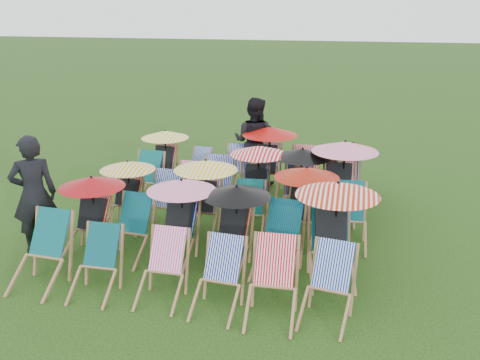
% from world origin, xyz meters
% --- Properties ---
extents(ground, '(100.00, 100.00, 0.00)m').
position_xyz_m(ground, '(0.00, 0.00, 0.00)').
color(ground, black).
rests_on(ground, ground).
extents(deckchair_0, '(0.72, 0.97, 1.01)m').
position_xyz_m(deckchair_0, '(-2.12, -2.20, 0.50)').
color(deckchair_0, '#9A6D47').
rests_on(deckchair_0, ground).
extents(deckchair_1, '(0.61, 0.84, 0.90)m').
position_xyz_m(deckchair_1, '(-1.25, -2.25, 0.45)').
color(deckchair_1, '#9A6D47').
rests_on(deckchair_1, ground).
extents(deckchair_2, '(0.61, 0.85, 0.91)m').
position_xyz_m(deckchair_2, '(-0.30, -2.19, 0.45)').
color(deckchair_2, '#9A6D47').
rests_on(deckchair_2, ground).
extents(deckchair_3, '(0.67, 0.88, 0.91)m').
position_xyz_m(deckchair_3, '(0.50, -2.28, 0.45)').
color(deckchair_3, '#9A6D47').
rests_on(deckchair_3, ground).
extents(deckchair_4, '(0.68, 0.93, 0.98)m').
position_xyz_m(deckchair_4, '(1.22, -2.31, 0.49)').
color(deckchair_4, '#9A6D47').
rests_on(deckchair_4, ground).
extents(deckchair_5, '(0.75, 0.95, 0.93)m').
position_xyz_m(deckchair_5, '(1.91, -2.21, 0.47)').
color(deckchair_5, '#9A6D47').
rests_on(deckchair_5, ground).
extents(deckchair_6, '(1.04, 1.10, 1.24)m').
position_xyz_m(deckchair_6, '(-1.96, -1.04, 0.65)').
color(deckchair_6, '#9A6D47').
rests_on(deckchair_6, ground).
extents(deckchair_7, '(0.69, 0.92, 0.95)m').
position_xyz_m(deckchair_7, '(-1.26, -1.12, 0.47)').
color(deckchair_7, '#9A6D47').
rests_on(deckchair_7, ground).
extents(deckchair_8, '(1.07, 1.13, 1.27)m').
position_xyz_m(deckchair_8, '(-0.49, -0.98, 0.67)').
color(deckchair_8, '#9A6D47').
rests_on(deckchair_8, ground).
extents(deckchair_9, '(1.05, 1.11, 1.25)m').
position_xyz_m(deckchair_9, '(0.38, -0.98, 0.66)').
color(deckchair_9, '#9A6D47').
rests_on(deckchair_9, ground).
extents(deckchair_10, '(0.79, 1.01, 1.01)m').
position_xyz_m(deckchair_10, '(1.11, -1.08, 0.51)').
color(deckchair_10, '#9A6D47').
rests_on(deckchair_10, ground).
extents(deckchair_11, '(1.21, 1.31, 1.43)m').
position_xyz_m(deckchair_11, '(1.90, -1.09, 0.76)').
color(deckchair_11, '#9A6D47').
rests_on(deckchair_11, ground).
extents(deckchair_12, '(0.99, 1.04, 1.17)m').
position_xyz_m(deckchair_12, '(-1.87, 0.13, 0.62)').
color(deckchair_12, '#9A6D47').
rests_on(deckchair_12, ground).
extents(deckchair_13, '(0.74, 0.97, 1.00)m').
position_xyz_m(deckchair_13, '(-1.13, -0.00, 0.50)').
color(deckchair_13, '#9A6D47').
rests_on(deckchair_13, ground).
extents(deckchair_14, '(1.09, 1.14, 1.30)m').
position_xyz_m(deckchair_14, '(-0.40, 0.06, 0.69)').
color(deckchair_14, '#9A6D47').
rests_on(deckchair_14, ground).
extents(deckchair_15, '(0.67, 0.89, 0.91)m').
position_xyz_m(deckchair_15, '(0.40, 0.10, 0.45)').
color(deckchair_15, '#9A6D47').
rests_on(deckchair_15, ground).
extents(deckchair_16, '(1.08, 1.15, 1.28)m').
position_xyz_m(deckchair_16, '(1.32, 0.07, 0.68)').
color(deckchair_16, '#9A6D47').
rests_on(deckchair_16, ground).
extents(deckchair_17, '(0.71, 0.95, 0.99)m').
position_xyz_m(deckchair_17, '(2.09, 0.09, 0.50)').
color(deckchair_17, '#9A6D47').
rests_on(deckchair_17, ground).
extents(deckchair_18, '(0.72, 0.95, 0.98)m').
position_xyz_m(deckchair_18, '(-1.99, 1.25, 0.49)').
color(deckchair_18, '#9A6D47').
rests_on(deckchair_18, ground).
extents(deckchair_19, '(0.59, 0.79, 0.83)m').
position_xyz_m(deckchair_19, '(-1.09, 1.24, 0.41)').
color(deckchair_19, '#9A6D47').
rests_on(deckchair_19, ground).
extents(deckchair_20, '(0.70, 0.95, 0.99)m').
position_xyz_m(deckchair_20, '(-0.44, 1.20, 0.50)').
color(deckchair_20, '#9A6D47').
rests_on(deckchair_20, ground).
extents(deckchair_21, '(1.09, 1.19, 1.30)m').
position_xyz_m(deckchair_21, '(0.33, 1.21, 0.68)').
color(deckchair_21, '#9A6D47').
rests_on(deckchair_21, ground).
extents(deckchair_22, '(1.08, 1.13, 1.28)m').
position_xyz_m(deckchair_22, '(1.13, 1.25, 0.67)').
color(deckchair_22, '#9A6D47').
rests_on(deckchair_22, ground).
extents(deckchair_23, '(1.22, 1.28, 1.45)m').
position_xyz_m(deckchair_23, '(1.90, 1.28, 0.76)').
color(deckchair_23, '#9A6D47').
rests_on(deckchair_23, ground).
extents(deckchair_24, '(1.02, 1.07, 1.22)m').
position_xyz_m(deckchair_24, '(-1.97, 2.34, 0.64)').
color(deckchair_24, '#9A6D47').
rests_on(deckchair_24, ground).
extents(deckchair_25, '(0.64, 0.82, 0.82)m').
position_xyz_m(deckchair_25, '(-1.22, 2.41, 0.41)').
color(deckchair_25, '#9A6D47').
rests_on(deckchair_25, ground).
extents(deckchair_26, '(0.70, 0.91, 0.92)m').
position_xyz_m(deckchair_26, '(-0.29, 2.41, 0.46)').
color(deckchair_26, '#9A6D47').
rests_on(deckchair_26, ground).
extents(deckchair_27, '(1.17, 1.22, 1.38)m').
position_xyz_m(deckchair_27, '(0.31, 2.47, 0.73)').
color(deckchair_27, '#9A6D47').
rests_on(deckchair_27, ground).
extents(deckchair_28, '(0.68, 0.93, 0.99)m').
position_xyz_m(deckchair_28, '(1.12, 2.30, 0.50)').
color(deckchair_28, '#9A6D47').
rests_on(deckchair_28, ground).
extents(deckchair_29, '(0.97, 1.01, 1.15)m').
position_xyz_m(deckchair_29, '(2.04, 2.43, 0.61)').
color(deckchair_29, '#9A6D47').
rests_on(deckchair_29, ground).
extents(person_left, '(0.84, 0.78, 1.93)m').
position_xyz_m(person_left, '(-2.79, -1.20, 0.97)').
color(person_left, black).
rests_on(person_left, ground).
extents(person_rear, '(1.05, 0.88, 1.93)m').
position_xyz_m(person_rear, '(-0.04, 2.88, 0.97)').
color(person_rear, black).
rests_on(person_rear, ground).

